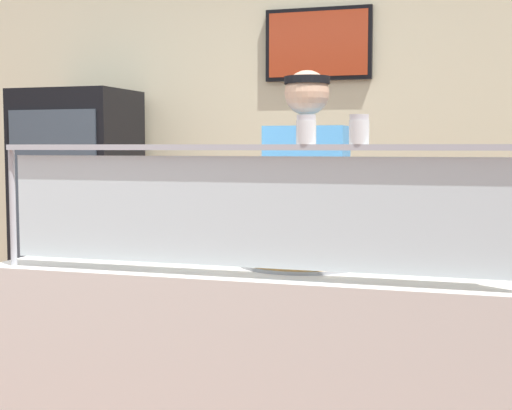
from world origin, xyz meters
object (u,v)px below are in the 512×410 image
Objects in this scene: worker_figure at (307,231)px; parmesan_shaker at (306,131)px; pizza_server at (296,255)px; pizza_tray at (301,261)px; pepper_flake_shaker at (359,131)px; drink_fridge at (78,223)px.

parmesan_shaker is at bearing -77.09° from worker_figure.
worker_figure reaches higher than parmesan_shaker.
pizza_server is 0.16× the size of worker_figure.
pepper_flake_shaker is at bearing -51.10° from pizza_tray.
drink_fridge is at bearing 136.06° from parmesan_shaker.
pizza_server is 2.54m from drink_fridge.
pizza_tray is 0.66m from worker_figure.
pizza_server is 2.88× the size of parmesan_shaker.
pizza_tray is 1.70× the size of pizza_server.
worker_figure is (-0.13, 0.65, 0.04)m from pizza_tray.
worker_figure is (-0.40, 0.99, -0.45)m from pepper_flake_shaker.
pizza_server is at bearing -80.22° from worker_figure.
parmesan_shaker is at bearing -73.98° from pizza_tray.
pizza_tray is 0.27× the size of drink_fridge.
pepper_flake_shaker reaches higher than pizza_server.
drink_fridge reaches higher than worker_figure.
parmesan_shaker and pepper_flake_shaker have the same top height.
drink_fridge is (-1.81, 0.98, -0.12)m from worker_figure.
worker_figure is 2.07m from drink_fridge.
pizza_server is 0.16× the size of drink_fridge.
worker_figure is at bearing 101.26° from pizza_tray.
drink_fridge is (-2.04, 1.97, -0.56)m from parmesan_shaker.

